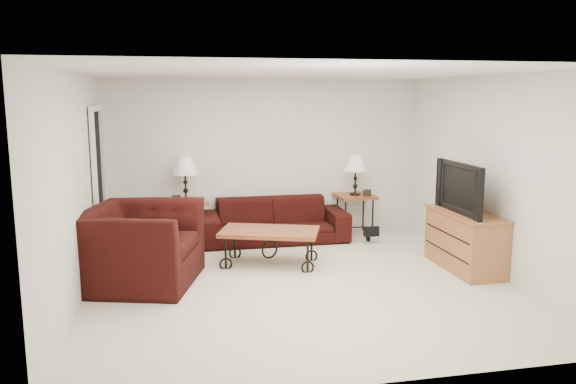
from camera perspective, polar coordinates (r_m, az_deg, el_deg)
The scene contains 20 objects.
ground at distance 6.97m, azimuth 1.19°, elevation -9.10°, with size 5.00×5.00×0.00m, color silver.
wall_back at distance 9.10m, azimuth -2.32°, elevation 3.44°, with size 5.00×0.02×2.50m, color silver.
wall_front at distance 4.31m, azimuth 8.75°, elevation -3.82°, with size 5.00×0.02×2.50m, color silver.
wall_left at distance 6.58m, azimuth -20.50°, elevation 0.37°, with size 0.02×5.00×2.50m, color silver.
wall_right at distance 7.63m, azimuth 19.87°, elevation 1.63°, with size 0.02×5.00×2.50m, color silver.
ceiling at distance 6.60m, azimuth 1.27°, elevation 11.91°, with size 5.00×5.00×0.00m, color white.
doorway at distance 8.22m, azimuth -18.52°, elevation 0.64°, with size 0.08×0.94×2.04m, color black.
sofa at distance 8.79m, azimuth -1.42°, elevation -2.86°, with size 2.25×0.88×0.66m, color black.
side_table_left at distance 8.84m, azimuth -10.15°, elevation -2.93°, with size 0.61×0.61×0.67m, color brown.
side_table_right at distance 9.30m, azimuth 6.71°, elevation -2.25°, with size 0.60×0.60×0.65m, color brown.
lamp_left at distance 8.71m, azimuth -10.28°, elevation 1.35°, with size 0.38×0.38×0.67m, color black, non-canonical shape.
lamp_right at distance 9.19m, azimuth 6.79°, elevation 1.71°, with size 0.37×0.37×0.65m, color black, non-canonical shape.
photo_frame_left at distance 8.61m, azimuth -11.19°, elevation -0.66°, with size 0.13×0.02×0.11m, color black.
photo_frame_right at distance 9.14m, azimuth 7.95°, elevation -0.08°, with size 0.13×0.02×0.11m, color black.
coffee_table at distance 7.61m, azimuth -1.86°, elevation -5.58°, with size 1.28×0.69×0.48m, color brown.
armchair at distance 7.05m, azimuth -14.61°, elevation -5.24°, with size 1.43×1.25×0.93m, color black.
throw_pillow at distance 6.98m, azimuth -13.42°, elevation -4.88°, with size 0.42×0.11×0.42m, color #AF4816.
tv_stand at distance 7.75m, azimuth 17.36°, elevation -4.70°, with size 0.52×1.26×0.75m, color #AC6840.
television at distance 7.60m, azimuth 17.50°, elevation 0.43°, with size 1.13×0.15×0.65m, color black.
backpack at distance 8.86m, azimuth 8.09°, elevation -3.49°, with size 0.36×0.28×0.47m, color black.
Camera 1 is at (-1.49, -6.42, 2.26)m, focal length 35.40 mm.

